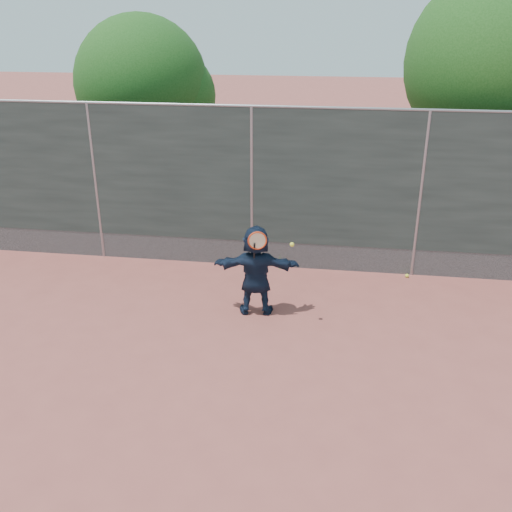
# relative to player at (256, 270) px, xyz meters

# --- Properties ---
(ground) EXTENTS (80.00, 80.00, 0.00)m
(ground) POSITION_rel_player_xyz_m (-0.35, -1.65, -0.74)
(ground) COLOR #9E4C42
(ground) RESTS_ON ground
(player) EXTENTS (1.40, 0.56, 1.48)m
(player) POSITION_rel_player_xyz_m (0.00, 0.00, 0.00)
(player) COLOR #131F34
(player) RESTS_ON ground
(ball_ground) EXTENTS (0.07, 0.07, 0.07)m
(ball_ground) POSITION_rel_player_xyz_m (2.56, 1.70, -0.70)
(ball_ground) COLOR yellow
(ball_ground) RESTS_ON ground
(fence) EXTENTS (20.00, 0.06, 3.03)m
(fence) POSITION_rel_player_xyz_m (-0.35, 1.85, 0.84)
(fence) COLOR #38423D
(fence) RESTS_ON ground
(swing_action) EXTENTS (0.71, 0.20, 0.51)m
(swing_action) POSITION_rel_player_xyz_m (0.10, -0.21, 0.57)
(swing_action) COLOR red
(swing_action) RESTS_ON ground
(tree_right) EXTENTS (3.78, 3.60, 5.39)m
(tree_right) POSITION_rel_player_xyz_m (4.33, 4.10, 2.75)
(tree_right) COLOR #382314
(tree_right) RESTS_ON ground
(tree_left) EXTENTS (3.15, 3.00, 4.53)m
(tree_left) POSITION_rel_player_xyz_m (-3.20, 4.90, 2.20)
(tree_left) COLOR #382314
(tree_left) RESTS_ON ground
(weed_clump) EXTENTS (0.68, 0.07, 0.30)m
(weed_clump) POSITION_rel_player_xyz_m (-0.06, 1.73, -0.60)
(weed_clump) COLOR #387226
(weed_clump) RESTS_ON ground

